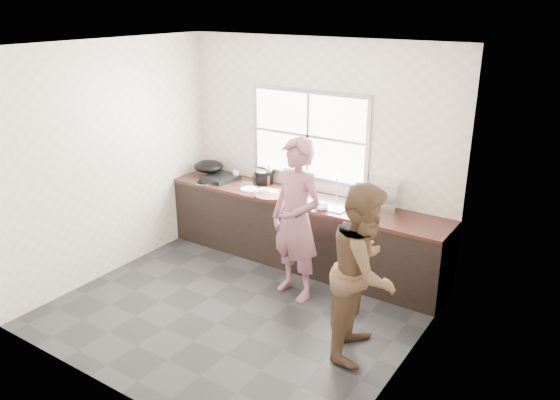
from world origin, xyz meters
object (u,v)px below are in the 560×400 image
Objects in this scene: pot_lid_right at (247,184)px; burner at (221,178)px; bowl_mince at (266,192)px; bottle_brown_tall at (267,178)px; person_side at (364,271)px; plate_food at (249,189)px; black_pot at (264,177)px; bottle_brown_short at (257,175)px; wok at (209,166)px; bottle_green at (269,173)px; cutting_board at (271,195)px; pot_lid_left at (204,182)px; bowl_crabs at (369,208)px; bowl_held at (322,207)px; dish_rack at (379,195)px; glass_jar at (236,175)px; woman at (296,225)px.

burner is at bearing -174.47° from pot_lid_right.
bottle_brown_tall reaches higher than bowl_mince.
person_side is 2.37m from plate_food.
burner is at bearing -160.55° from black_pot.
burner is at bearing -151.14° from bottle_brown_short.
person_side is 7.85× the size of bowl_mince.
bottle_green is at bearing 12.58° from wok.
cutting_board is 1.04m from pot_lid_left.
person_side reaches higher than pot_lid_right.
person_side reaches higher than bowl_crabs.
black_pot reaches higher than bowl_held.
dish_rack reaches higher than plate_food.
bottle_brown_tall is at bearing 131.16° from cutting_board.
black_pot is 0.42m from glass_jar.
plate_food is at bearing -70.93° from bottle_brown_short.
woman is 6.71× the size of pot_lid_left.
glass_jar is at bearing -162.27° from bottle_brown_short.
pot_lid_left is (-2.75, 1.01, 0.05)m from person_side.
black_pot reaches higher than cutting_board.
person_side reaches higher than black_pot.
glass_jar is 0.28× the size of wok.
dish_rack is (2.16, 0.17, 0.14)m from burner.
bottle_green reaches higher than bottle_brown_tall.
wok is at bearing 117.87° from pot_lid_left.
dish_rack reaches higher than bowl_crabs.
black_pot is 0.52× the size of dish_rack.
bowl_held is (-1.01, 1.01, 0.07)m from person_side.
dish_rack is 2.30m from pot_lid_left.
bowl_held is at bearing 0.00° from pot_lid_left.
cutting_board is at bearing -39.24° from bottle_brown_short.
bottle_brown_tall is (-0.19, 0.31, 0.06)m from bowl_mince.
cutting_board is at bearing -22.46° from pot_lid_right.
bowl_mince is (-0.12, 0.04, 0.01)m from cutting_board.
burner is at bearing 62.68° from pot_lid_left.
bottle_brown_tall is 0.79× the size of pot_lid_right.
bowl_crabs reaches higher than pot_lid_right.
bottle_brown_short reaches higher than pot_lid_left.
bowl_held is (-0.46, -0.27, 0.00)m from bowl_crabs.
glass_jar is at bearing -172.69° from black_pot.
black_pot is 1.51× the size of bottle_brown_short.
bottle_green is at bearing 127.93° from cutting_board.
bowl_crabs is 1.22× the size of bottle_brown_short.
pot_lid_right is (-0.21, -0.19, -0.14)m from bottle_green.
bottle_brown_tall is 0.70× the size of pot_lid_left.
wok is at bearing 169.14° from cutting_board.
wok is (-0.78, 0.16, 0.13)m from plate_food.
cutting_board is at bearing -168.22° from bowl_crabs.
woman is 8.75× the size of bowl_crabs.
bottle_brown_tall is 0.48m from glass_jar.
bowl_held is 1.53m from glass_jar.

